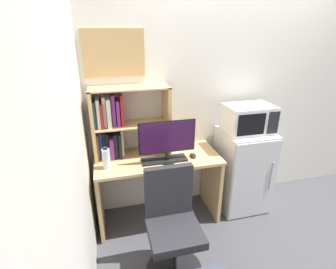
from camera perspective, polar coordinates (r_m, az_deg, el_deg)
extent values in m
cube|color=silver|center=(3.21, 20.40, 9.07)|extent=(6.40, 0.04, 2.60)
cube|color=silver|center=(1.20, -23.20, -13.76)|extent=(0.04, 4.40, 2.60)
cube|color=tan|center=(2.63, -2.27, -5.29)|extent=(1.25, 0.56, 0.03)
cube|color=tan|center=(2.79, -14.80, -13.44)|extent=(0.04, 0.50, 0.73)
cube|color=tan|center=(2.99, 9.52, -10.31)|extent=(0.04, 0.50, 0.73)
cube|color=tan|center=(2.58, -16.20, 1.99)|extent=(0.03, 0.28, 0.70)
cube|color=tan|center=(2.64, -0.29, 3.42)|extent=(0.03, 0.28, 0.70)
cube|color=tan|center=(2.49, -8.58, 10.18)|extent=(0.76, 0.28, 0.01)
cube|color=tan|center=(2.59, -8.12, 2.22)|extent=(0.70, 0.28, 0.01)
cube|color=brown|center=(2.68, -15.13, -2.19)|extent=(0.02, 0.19, 0.26)
cube|color=navy|center=(2.68, -14.51, -1.95)|extent=(0.03, 0.17, 0.27)
cube|color=black|center=(2.68, -13.81, -1.93)|extent=(0.02, 0.17, 0.26)
cube|color=black|center=(2.68, -13.19, -1.97)|extent=(0.02, 0.18, 0.26)
cube|color=purple|center=(2.68, -12.33, -2.47)|extent=(0.04, 0.23, 0.21)
cube|color=black|center=(2.67, -11.53, -1.94)|extent=(0.03, 0.21, 0.25)
cube|color=black|center=(2.67, -10.67, -1.89)|extent=(0.03, 0.24, 0.26)
cube|color=silver|center=(2.68, -10.11, -1.51)|extent=(0.02, 0.18, 0.28)
cube|color=teal|center=(2.57, -15.86, 4.50)|extent=(0.02, 0.17, 0.25)
cube|color=silver|center=(2.55, -15.12, 4.77)|extent=(0.03, 0.22, 0.28)
cube|color=#B21E1E|center=(2.55, -14.45, 4.39)|extent=(0.02, 0.23, 0.24)
cube|color=silver|center=(2.56, -13.91, 5.12)|extent=(0.03, 0.18, 0.29)
cube|color=silver|center=(2.55, -12.98, 4.95)|extent=(0.04, 0.23, 0.28)
cube|color=purple|center=(2.57, -12.03, 5.45)|extent=(0.03, 0.16, 0.30)
cube|color=purple|center=(2.57, -11.02, 4.91)|extent=(0.03, 0.17, 0.24)
cube|color=#B21E1E|center=(2.56, -10.24, 5.52)|extent=(0.02, 0.20, 0.30)
cylinder|color=black|center=(2.55, -0.15, -5.76)|extent=(0.17, 0.17, 0.02)
cylinder|color=black|center=(2.52, -0.15, -4.66)|extent=(0.04, 0.04, 0.09)
cube|color=black|center=(2.44, -0.18, -0.54)|extent=(0.55, 0.01, 0.32)
cube|color=#33143D|center=(2.44, -0.16, -0.59)|extent=(0.53, 0.02, 0.30)
cube|color=black|center=(2.56, -0.83, -5.57)|extent=(0.45, 0.15, 0.02)
ellipsoid|color=black|center=(2.63, 5.53, -4.63)|extent=(0.06, 0.09, 0.03)
cylinder|color=silver|center=(2.45, -13.44, -5.24)|extent=(0.07, 0.07, 0.19)
cylinder|color=black|center=(2.41, -13.67, -2.97)|extent=(0.04, 0.04, 0.02)
cube|color=silver|center=(3.10, 16.02, -7.39)|extent=(0.53, 0.51, 0.94)
cube|color=silver|center=(2.92, 18.53, -9.79)|extent=(0.51, 0.01, 0.90)
cylinder|color=#B2B2B7|center=(2.98, 21.80, -8.48)|extent=(0.01, 0.01, 0.33)
cube|color=silver|center=(2.86, 17.33, 3.37)|extent=(0.49, 0.35, 0.29)
cube|color=black|center=(2.68, 17.95, 2.05)|extent=(0.30, 0.01, 0.22)
cube|color=black|center=(2.82, 22.23, 2.42)|extent=(0.12, 0.01, 0.23)
cylinder|color=black|center=(2.38, 1.38, -24.63)|extent=(0.04, 0.04, 0.41)
cube|color=#232328|center=(2.22, 1.44, -20.64)|extent=(0.42, 0.42, 0.07)
cube|color=#232328|center=(2.20, 0.15, -12.30)|extent=(0.40, 0.06, 0.46)
cube|color=tan|center=(2.56, -11.84, 17.20)|extent=(0.57, 0.02, 0.43)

